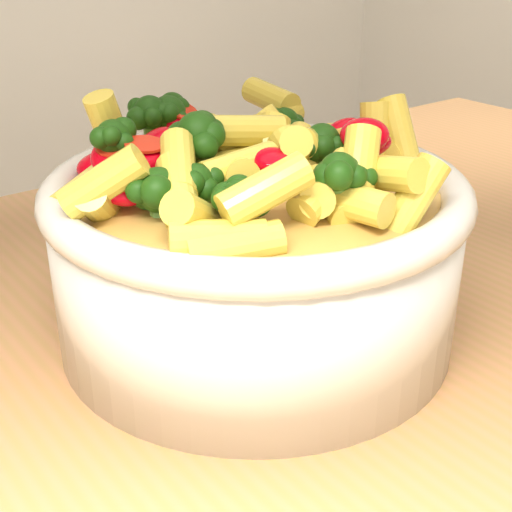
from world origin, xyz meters
TOP-DOWN VIEW (x-y plane):
  - table at (0.00, 0.00)m, footprint 1.20×0.80m
  - serving_bowl at (-0.10, 0.03)m, footprint 0.28×0.28m
  - pasta_salad at (-0.10, 0.03)m, footprint 0.22×0.22m

SIDE VIEW (x-z plane):
  - table at x=0.00m, z-range 0.35..1.25m
  - serving_bowl at x=-0.10m, z-range 0.90..1.02m
  - pasta_salad at x=-0.10m, z-range 1.01..1.06m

